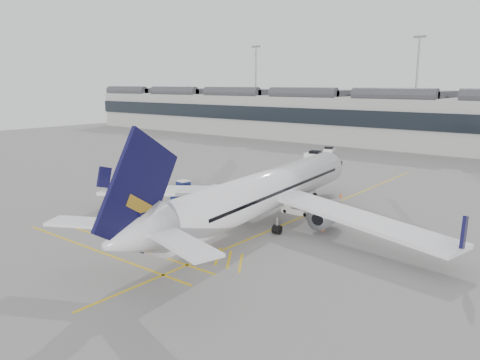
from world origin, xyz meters
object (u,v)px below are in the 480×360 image
Objects in this scene: airliner_main at (263,193)px; pushback_tug at (185,209)px; baggage_cart_a at (218,194)px; ramp_agent_a at (244,202)px; ramp_agent_b at (217,203)px; belt_loader at (297,209)px.

pushback_tug is (-8.68, -2.38, -2.70)m from airliner_main.
baggage_cart_a is 1.20× the size of ramp_agent_a.
pushback_tug is at bearing 56.60° from ramp_agent_b.
ramp_agent_b is at bearing 156.44° from ramp_agent_a.
ramp_agent_a reaches higher than ramp_agent_b.
belt_loader is 1.77× the size of baggage_cart_a.
belt_loader is at bearing -158.19° from ramp_agent_b.
airliner_main is at bearing -95.90° from ramp_agent_a.
baggage_cart_a reaches higher than ramp_agent_b.
ramp_agent_a is (4.61, -0.95, -0.10)m from baggage_cart_a.
baggage_cart_a is 0.89× the size of pushback_tug.
pushback_tug is (-3.85, -5.41, -0.36)m from ramp_agent_a.
pushback_tug is at bearing -170.80° from airliner_main.
belt_loader reaches higher than pushback_tug.
ramp_agent_a reaches higher than belt_loader.
ramp_agent_a is at bearing 141.77° from airliner_main.
pushback_tug is (-9.21, -8.04, 0.12)m from belt_loader.
airliner_main reaches higher than belt_loader.
baggage_cart_a is 4.71m from ramp_agent_a.
ramp_agent_a reaches higher than pushback_tug.
ramp_agent_a is at bearing -33.73° from baggage_cart_a.
airliner_main is 18.16× the size of baggage_cart_a.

